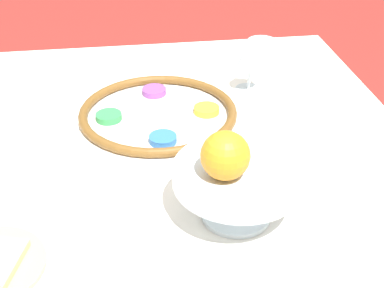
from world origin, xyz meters
TOP-DOWN VIEW (x-y plane):
  - dining_table at (0.00, 0.00)m, footprint 1.11×1.08m
  - seder_plate at (-0.12, 0.02)m, footprint 0.34×0.34m
  - wine_glass at (-0.23, 0.25)m, footprint 0.06×0.06m
  - fruit_stand at (0.22, 0.12)m, footprint 0.21×0.21m
  - orange_fruit at (0.24, 0.10)m, footprint 0.08×0.08m
  - cup_near at (-0.37, 0.32)m, footprint 0.08×0.08m

SIDE VIEW (x-z plane):
  - dining_table at x=0.00m, z-range 0.00..0.75m
  - seder_plate at x=-0.12m, z-range 0.75..0.78m
  - cup_near at x=-0.37m, z-range 0.75..0.82m
  - fruit_stand at x=0.22m, z-range 0.78..0.88m
  - wine_glass at x=-0.23m, z-range 0.78..0.91m
  - orange_fruit at x=0.24m, z-range 0.85..0.93m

